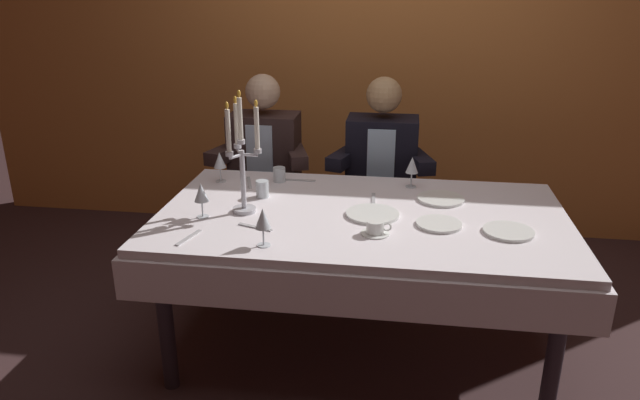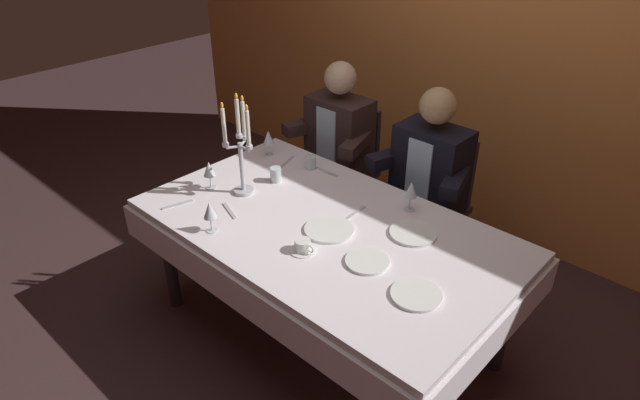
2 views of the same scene
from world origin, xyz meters
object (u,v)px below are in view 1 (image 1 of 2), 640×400
(wine_glass_2, at_px, (201,194))
(water_tumbler_0, at_px, (262,189))
(candelabra, at_px, (242,160))
(coffee_cup_0, at_px, (376,228))
(dinner_plate_1, at_px, (439,224))
(dining_table, at_px, (361,236))
(dinner_plate_3, at_px, (441,199))
(dinner_plate_0, at_px, (508,231))
(seated_diner_0, at_px, (265,156))
(seated_diner_1, at_px, (382,160))
(wine_glass_0, at_px, (412,166))
(wine_glass_1, at_px, (220,161))
(dinner_plate_2, at_px, (373,214))
(water_tumbler_1, at_px, (279,174))
(wine_glass_3, at_px, (263,220))

(wine_glass_2, height_order, water_tumbler_0, wine_glass_2)
(candelabra, height_order, coffee_cup_0, candelabra)
(dinner_plate_1, distance_m, coffee_cup_0, 0.31)
(dining_table, xyz_separation_m, coffee_cup_0, (0.08, -0.24, 0.15))
(dinner_plate_3, height_order, coffee_cup_0, coffee_cup_0)
(dinner_plate_0, bearing_deg, seated_diner_0, 141.94)
(candelabra, bearing_deg, seated_diner_1, 57.79)
(dinner_plate_1, relative_size, wine_glass_0, 1.24)
(wine_glass_1, height_order, seated_diner_1, seated_diner_1)
(dining_table, height_order, wine_glass_1, wine_glass_1)
(wine_glass_1, distance_m, seated_diner_0, 0.56)
(wine_glass_1, bearing_deg, wine_glass_2, -82.02)
(dinner_plate_2, bearing_deg, water_tumbler_1, 141.48)
(water_tumbler_0, height_order, seated_diner_0, seated_diner_0)
(dinner_plate_3, relative_size, seated_diner_0, 0.19)
(wine_glass_3, xyz_separation_m, coffee_cup_0, (0.45, 0.18, -0.09))
(water_tumbler_0, xyz_separation_m, coffee_cup_0, (0.59, -0.38, -0.02))
(dinner_plate_2, xyz_separation_m, wine_glass_0, (0.18, 0.43, 0.11))
(dinner_plate_1, relative_size, water_tumbler_1, 2.57)
(coffee_cup_0, bearing_deg, water_tumbler_1, 131.26)
(water_tumbler_0, bearing_deg, water_tumbler_1, 82.44)
(dinner_plate_1, bearing_deg, wine_glass_2, -177.05)
(dinner_plate_1, bearing_deg, water_tumbler_0, 164.07)
(dinner_plate_2, relative_size, water_tumbler_1, 3.14)
(wine_glass_3, bearing_deg, seated_diner_1, 72.09)
(wine_glass_3, xyz_separation_m, water_tumbler_0, (-0.14, 0.56, -0.07))
(wine_glass_0, bearing_deg, dinner_plate_0, -52.81)
(dinner_plate_2, relative_size, water_tumbler_0, 2.89)
(water_tumbler_1, xyz_separation_m, seated_diner_0, (-0.20, 0.49, -0.04))
(wine_glass_0, distance_m, coffee_cup_0, 0.67)
(wine_glass_0, bearing_deg, candelabra, -148.75)
(candelabra, relative_size, water_tumbler_0, 6.69)
(wine_glass_0, bearing_deg, wine_glass_3, -125.92)
(seated_diner_1, bearing_deg, seated_diner_0, 180.00)
(candelabra, xyz_separation_m, dinner_plate_3, (0.92, 0.29, -0.25))
(water_tumbler_1, bearing_deg, wine_glass_2, -113.76)
(dinner_plate_1, bearing_deg, dinner_plate_2, 165.82)
(dinner_plate_0, distance_m, dinner_plate_2, 0.60)
(dining_table, xyz_separation_m, dinner_plate_2, (0.05, -0.03, 0.13))
(dinner_plate_2, relative_size, wine_glass_3, 1.51)
(dining_table, bearing_deg, dinner_plate_0, -12.74)
(dinner_plate_1, relative_size, dinner_plate_2, 0.82)
(dinner_plate_1, bearing_deg, dinner_plate_0, -8.01)
(wine_glass_3, height_order, coffee_cup_0, wine_glass_3)
(dinner_plate_0, relative_size, seated_diner_1, 0.18)
(dinner_plate_2, relative_size, dinner_plate_3, 1.07)
(wine_glass_3, relative_size, coffee_cup_0, 1.24)
(wine_glass_0, height_order, coffee_cup_0, wine_glass_0)
(dinner_plate_2, relative_size, wine_glass_2, 1.51)
(dinner_plate_2, height_order, dinner_plate_3, same)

